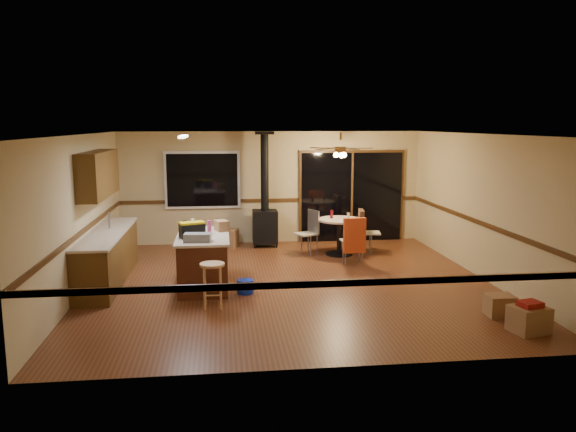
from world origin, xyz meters
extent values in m
plane|color=brown|center=(0.00, 0.00, 0.00)|extent=(7.00, 7.00, 0.00)
plane|color=silver|center=(0.00, 0.00, 2.60)|extent=(7.00, 7.00, 0.00)
plane|color=tan|center=(0.00, 3.50, 1.30)|extent=(7.00, 0.00, 7.00)
plane|color=tan|center=(0.00, -3.50, 1.30)|extent=(7.00, 0.00, 7.00)
plane|color=tan|center=(-3.50, 0.00, 1.30)|extent=(0.00, 7.00, 7.00)
plane|color=tan|center=(3.50, 0.00, 1.30)|extent=(0.00, 7.00, 7.00)
cube|color=black|center=(-1.60, 3.45, 1.50)|extent=(1.72, 0.10, 1.32)
cube|color=black|center=(1.90, 3.45, 1.05)|extent=(2.52, 0.10, 2.10)
cube|color=#523514|center=(-3.20, 0.50, 0.43)|extent=(0.60, 3.00, 0.86)
cube|color=beige|center=(-3.20, 0.50, 0.88)|extent=(0.64, 3.04, 0.04)
cube|color=#523514|center=(-3.33, 0.70, 1.90)|extent=(0.35, 2.00, 0.80)
cube|color=#4F2413|center=(-1.50, 0.00, 0.43)|extent=(0.80, 1.60, 0.86)
cube|color=beige|center=(-1.50, 0.00, 0.88)|extent=(0.88, 1.68, 0.04)
cube|color=black|center=(-0.20, 3.05, 0.46)|extent=(0.55, 0.50, 0.75)
cylinder|color=black|center=(-0.20, 3.05, 1.71)|extent=(0.18, 0.18, 1.77)
cylinder|color=brown|center=(1.31, 2.02, 2.25)|extent=(0.24, 0.24, 0.10)
cylinder|color=brown|center=(1.31, 2.02, 2.52)|extent=(0.05, 0.05, 0.16)
sphere|color=#FFD88C|center=(1.31, 2.02, 2.13)|extent=(0.16, 0.16, 0.16)
cube|color=white|center=(-1.80, 0.30, 2.56)|extent=(0.10, 1.20, 0.04)
cube|color=slate|center=(-1.57, -0.52, 0.97)|extent=(0.45, 0.28, 0.13)
cube|color=black|center=(-1.67, -0.16, 1.01)|extent=(0.46, 0.34, 0.23)
cube|color=gold|center=(-1.67, -0.16, 1.14)|extent=(0.46, 0.34, 0.03)
cube|color=olive|center=(-1.18, 0.35, 0.99)|extent=(0.28, 0.33, 0.18)
cylinder|color=black|center=(-1.80, -0.05, 1.03)|extent=(0.09, 0.09, 0.26)
cylinder|color=#D84C8C|center=(-1.39, 0.12, 1.01)|extent=(0.09, 0.09, 0.23)
cylinder|color=white|center=(-1.70, 0.50, 1.00)|extent=(0.08, 0.08, 0.20)
cylinder|color=tan|center=(-1.33, -1.16, 0.34)|extent=(0.47, 0.47, 0.69)
cylinder|color=#0D2ABC|center=(-0.81, -0.51, 0.11)|extent=(0.36, 0.36, 0.23)
cylinder|color=black|center=(1.31, 2.02, 0.02)|extent=(0.57, 0.57, 0.04)
cylinder|color=black|center=(1.31, 2.02, 0.39)|extent=(0.10, 0.10, 0.70)
cylinder|color=beige|center=(1.31, 2.02, 0.76)|extent=(0.92, 0.92, 0.04)
cylinder|color=#590C14|center=(1.16, 2.12, 0.87)|extent=(0.08, 0.08, 0.18)
cylinder|color=beige|center=(1.49, 1.97, 0.85)|extent=(0.06, 0.06, 0.13)
cube|color=tan|center=(0.61, 2.12, 0.45)|extent=(0.53, 0.53, 0.03)
cube|color=slate|center=(0.78, 2.20, 0.70)|extent=(0.20, 0.37, 0.50)
cube|color=tan|center=(1.41, 1.32, 0.45)|extent=(0.42, 0.42, 0.03)
cube|color=slate|center=(1.42, 1.13, 0.70)|extent=(0.40, 0.05, 0.50)
cube|color=#C13E16|center=(1.42, 1.11, 0.60)|extent=(0.45, 0.13, 0.70)
cube|color=tan|center=(2.01, 2.07, 0.45)|extent=(0.46, 0.46, 0.03)
cube|color=slate|center=(1.82, 2.10, 0.70)|extent=(0.10, 0.40, 0.50)
cube|color=#3F2717|center=(1.80, 2.10, 0.60)|extent=(0.17, 0.45, 0.70)
cube|color=olive|center=(-1.09, 3.10, 0.20)|extent=(0.61, 0.55, 0.41)
cube|color=olive|center=(2.91, -2.71, 0.18)|extent=(0.54, 0.48, 0.35)
cube|color=olive|center=(2.84, -2.06, 0.16)|extent=(0.39, 0.34, 0.31)
cube|color=maroon|center=(2.91, -2.71, 0.39)|extent=(0.33, 0.29, 0.08)
camera|label=1|loc=(-1.17, -9.50, 2.79)|focal=35.00mm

